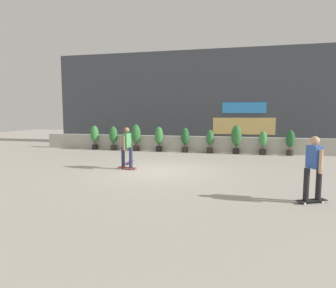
{
  "coord_description": "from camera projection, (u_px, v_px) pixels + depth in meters",
  "views": [
    {
      "loc": [
        2.89,
        -10.94,
        2.27
      ],
      "look_at": [
        0.0,
        1.5,
        0.9
      ],
      "focal_mm": 31.16,
      "sensor_mm": 36.0,
      "label": 1
    }
  ],
  "objects": [
    {
      "name": "planter_wall",
      "position": [
        185.0,
        144.0,
        17.25
      ],
      "size": [
        18.0,
        0.4,
        0.9
      ],
      "primitive_type": "cube",
      "color": "#B2ADA3",
      "rests_on": "ground"
    },
    {
      "name": "skateboard_near_camera",
      "position": [
        130.0,
        162.0,
        13.11
      ],
      "size": [
        0.29,
        0.82,
        0.08
      ],
      "color": "#72338C",
      "rests_on": "ground"
    },
    {
      "name": "ground_plane",
      "position": [
        159.0,
        171.0,
        11.49
      ],
      "size": [
        48.0,
        48.0,
        0.0
      ],
      "primitive_type": "plane",
      "color": "#A8A093"
    },
    {
      "name": "skater_by_wall_left",
      "position": [
        313.0,
        166.0,
        7.27
      ],
      "size": [
        0.81,
        0.53,
        1.7
      ],
      "color": "black",
      "rests_on": "ground"
    },
    {
      "name": "potted_plant_4",
      "position": [
        185.0,
        138.0,
        16.77
      ],
      "size": [
        0.47,
        0.47,
        1.42
      ],
      "color": "#2D2823",
      "rests_on": "ground"
    },
    {
      "name": "skater_far_left",
      "position": [
        127.0,
        146.0,
        11.67
      ],
      "size": [
        0.82,
        0.55,
        1.7
      ],
      "color": "maroon",
      "rests_on": "ground"
    },
    {
      "name": "potted_plant_6",
      "position": [
        236.0,
        137.0,
        16.11
      ],
      "size": [
        0.56,
        0.56,
        1.59
      ],
      "color": "black",
      "rests_on": "ground"
    },
    {
      "name": "potted_plant_2",
      "position": [
        136.0,
        135.0,
        17.43
      ],
      "size": [
        0.55,
        0.55,
        1.58
      ],
      "color": "#2D2823",
      "rests_on": "ground"
    },
    {
      "name": "building_backdrop",
      "position": [
        195.0,
        99.0,
        20.83
      ],
      "size": [
        20.0,
        2.08,
        6.5
      ],
      "color": "#424751",
      "rests_on": "ground"
    },
    {
      "name": "potted_plant_7",
      "position": [
        263.0,
        142.0,
        15.81
      ],
      "size": [
        0.41,
        0.41,
        1.29
      ],
      "color": "#2D2823",
      "rests_on": "ground"
    },
    {
      "name": "potted_plant_1",
      "position": [
        113.0,
        136.0,
        17.76
      ],
      "size": [
        0.49,
        0.49,
        1.45
      ],
      "color": "#2D2823",
      "rests_on": "ground"
    },
    {
      "name": "potted_plant_8",
      "position": [
        290.0,
        141.0,
        15.49
      ],
      "size": [
        0.45,
        0.45,
        1.37
      ],
      "color": "#2D2823",
      "rests_on": "ground"
    },
    {
      "name": "potted_plant_0",
      "position": [
        95.0,
        136.0,
        18.04
      ],
      "size": [
        0.5,
        0.5,
        1.48
      ],
      "color": "black",
      "rests_on": "ground"
    },
    {
      "name": "potted_plant_3",
      "position": [
        159.0,
        137.0,
        17.11
      ],
      "size": [
        0.49,
        0.49,
        1.46
      ],
      "color": "black",
      "rests_on": "ground"
    },
    {
      "name": "potted_plant_5",
      "position": [
        210.0,
        140.0,
        16.45
      ],
      "size": [
        0.43,
        0.43,
        1.32
      ],
      "color": "#2D2823",
      "rests_on": "ground"
    }
  ]
}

